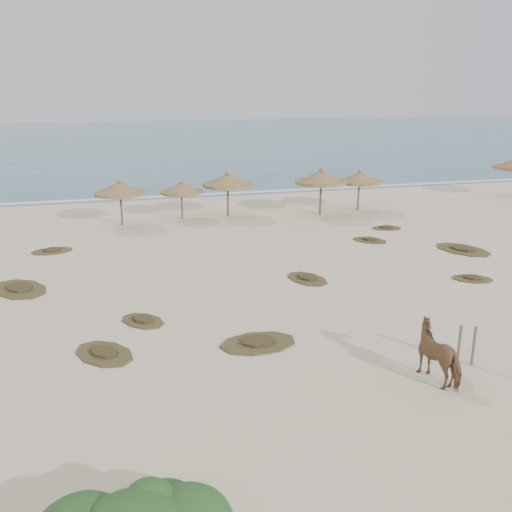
% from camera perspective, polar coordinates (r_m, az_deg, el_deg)
% --- Properties ---
extents(ground, '(160.00, 160.00, 0.00)m').
position_cam_1_polar(ground, '(19.26, 3.57, -7.78)').
color(ground, beige).
rests_on(ground, ground).
extents(ocean, '(200.00, 100.00, 0.01)m').
position_cam_1_polar(ocean, '(92.09, -11.89, 11.33)').
color(ocean, '#2D6088').
rests_on(ocean, ground).
extents(foam_line, '(70.00, 0.60, 0.01)m').
position_cam_1_polar(foam_line, '(43.69, -7.50, 6.01)').
color(foam_line, silver).
rests_on(foam_line, ground).
extents(palapa_2, '(3.80, 3.80, 2.80)m').
position_cam_1_polar(palapa_2, '(34.52, -13.44, 6.55)').
color(palapa_2, brown).
rests_on(palapa_2, ground).
extents(palapa_3, '(2.93, 2.93, 2.45)m').
position_cam_1_polar(palapa_3, '(35.65, -7.48, 6.72)').
color(palapa_3, brown).
rests_on(palapa_3, ground).
extents(palapa_4, '(3.55, 3.55, 2.93)m').
position_cam_1_polar(palapa_4, '(36.00, -2.86, 7.54)').
color(palapa_4, brown).
rests_on(palapa_4, ground).
extents(palapa_5, '(3.97, 3.97, 3.09)m').
position_cam_1_polar(palapa_5, '(36.56, 6.53, 7.80)').
color(palapa_5, brown).
rests_on(palapa_5, ground).
extents(palapa_6, '(3.70, 3.70, 2.78)m').
position_cam_1_polar(palapa_6, '(38.42, 10.30, 7.69)').
color(palapa_6, brown).
rests_on(palapa_6, ground).
extents(horse, '(1.25, 2.02, 1.59)m').
position_cam_1_polar(horse, '(16.91, 18.01, -9.27)').
color(horse, brown).
rests_on(horse, ground).
extents(fence_post_near, '(0.11, 0.11, 1.17)m').
position_cam_1_polar(fence_post_near, '(18.21, 19.68, -8.25)').
color(fence_post_near, '#685F4E').
rests_on(fence_post_near, ground).
extents(fence_post_far, '(0.11, 0.11, 1.23)m').
position_cam_1_polar(fence_post_far, '(18.13, 20.95, -8.39)').
color(fence_post_far, '#685F4E').
rests_on(fence_post_far, ground).
extents(scrub_1, '(3.12, 3.45, 0.16)m').
position_cam_1_polar(scrub_1, '(25.09, -22.58, -3.04)').
color(scrub_1, brown).
rests_on(scrub_1, ground).
extents(scrub_2, '(2.01, 2.12, 0.16)m').
position_cam_1_polar(scrub_2, '(20.52, -11.27, -6.34)').
color(scrub_2, brown).
rests_on(scrub_2, ground).
extents(scrub_3, '(2.01, 2.46, 0.16)m').
position_cam_1_polar(scrub_3, '(24.49, 5.14, -2.25)').
color(scrub_3, brown).
rests_on(scrub_3, ground).
extents(scrub_4, '(2.00, 1.72, 0.16)m').
position_cam_1_polar(scrub_4, '(26.09, 20.82, -2.11)').
color(scrub_4, brown).
rests_on(scrub_4, ground).
extents(scrub_5, '(2.86, 3.44, 0.16)m').
position_cam_1_polar(scrub_5, '(30.57, 19.97, 0.64)').
color(scrub_5, brown).
rests_on(scrub_5, ground).
extents(scrub_6, '(2.22, 1.66, 0.16)m').
position_cam_1_polar(scrub_6, '(30.27, -19.71, 0.51)').
color(scrub_6, brown).
rests_on(scrub_6, ground).
extents(scrub_7, '(2.17, 2.19, 0.16)m').
position_cam_1_polar(scrub_7, '(31.08, 11.32, 1.58)').
color(scrub_7, brown).
rests_on(scrub_7, ground).
extents(scrub_9, '(2.66, 1.83, 0.16)m').
position_cam_1_polar(scrub_9, '(18.49, 0.20, -8.65)').
color(scrub_9, brown).
rests_on(scrub_9, ground).
extents(scrub_10, '(1.86, 1.37, 0.16)m').
position_cam_1_polar(scrub_10, '(33.97, 12.95, 2.76)').
color(scrub_10, brown).
rests_on(scrub_10, ground).
extents(scrub_11, '(2.44, 2.66, 0.16)m').
position_cam_1_polar(scrub_11, '(18.41, -14.93, -9.38)').
color(scrub_11, brown).
rests_on(scrub_11, ground).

